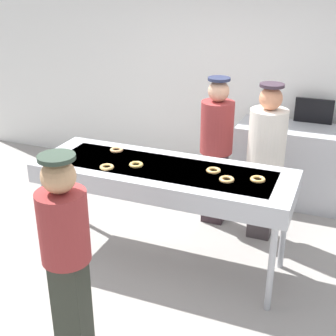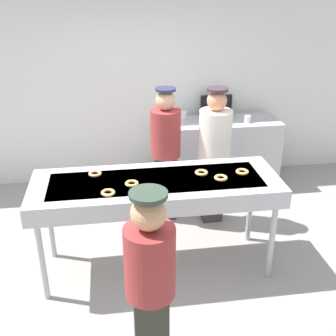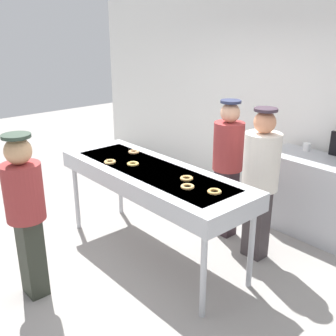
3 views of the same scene
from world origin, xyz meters
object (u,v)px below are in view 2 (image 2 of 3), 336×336
at_px(glazed_donut_2, 132,183).
at_px(paper_cup_0, 184,115).
at_px(fryer_conveyor, 156,188).
at_px(glazed_donut_4, 95,174).
at_px(worker_assistant, 215,147).
at_px(worker_baker, 166,147).
at_px(glazed_donut_1, 242,172).
at_px(menu_display, 216,105).
at_px(glazed_donut_3, 108,193).
at_px(glazed_donut_0, 201,173).
at_px(glazed_donut_5, 221,178).
at_px(customer_waiting, 150,280).
at_px(paper_cup_1, 247,119).
at_px(prep_counter, 218,152).

relative_size(glazed_donut_2, paper_cup_0, 1.31).
distance_m(fryer_conveyor, glazed_donut_2, 0.27).
bearing_deg(glazed_donut_4, worker_assistant, 24.85).
bearing_deg(worker_baker, glazed_donut_1, 128.57).
bearing_deg(worker_assistant, menu_display, -117.21).
relative_size(glazed_donut_1, glazed_donut_3, 1.00).
bearing_deg(worker_baker, paper_cup_0, -107.04).
bearing_deg(worker_assistant, glazed_donut_4, 12.37).
bearing_deg(glazed_donut_0, glazed_donut_1, -5.44).
bearing_deg(glazed_donut_5, paper_cup_0, 89.75).
xyz_separation_m(fryer_conveyor, glazed_donut_4, (-0.58, 0.19, 0.11)).
bearing_deg(fryer_conveyor, worker_assistant, 46.58).
xyz_separation_m(glazed_donut_4, customer_waiting, (0.38, -1.48, -0.12)).
relative_size(glazed_donut_0, glazed_donut_5, 1.00).
xyz_separation_m(fryer_conveyor, glazed_donut_5, (0.61, -0.07, 0.11)).
height_order(glazed_donut_1, glazed_donut_3, same).
distance_m(fryer_conveyor, worker_baker, 0.98).
bearing_deg(worker_assistant, fryer_conveyor, 34.09).
bearing_deg(paper_cup_1, glazed_donut_2, -133.84).
xyz_separation_m(glazed_donut_0, worker_assistant, (0.32, 0.75, -0.06)).
xyz_separation_m(glazed_donut_3, paper_cup_1, (1.90, 1.90, -0.02)).
height_order(glazed_donut_0, glazed_donut_4, same).
xyz_separation_m(glazed_donut_1, paper_cup_0, (-0.23, 1.95, -0.02)).
bearing_deg(customer_waiting, glazed_donut_2, 75.28).
bearing_deg(menu_display, worker_assistant, -104.73).
xyz_separation_m(glazed_donut_1, customer_waiting, (-1.05, -1.32, -0.12)).
xyz_separation_m(glazed_donut_4, worker_assistant, (1.35, 0.63, -0.06)).
relative_size(glazed_donut_4, glazed_donut_5, 1.00).
relative_size(glazed_donut_0, customer_waiting, 0.08).
xyz_separation_m(glazed_donut_0, paper_cup_0, (0.17, 1.91, -0.02)).
xyz_separation_m(paper_cup_0, menu_display, (0.48, 0.08, 0.10)).
xyz_separation_m(fryer_conveyor, worker_baker, (0.22, 0.95, 0.03)).
relative_size(glazed_donut_3, prep_counter, 0.08).
relative_size(fryer_conveyor, paper_cup_1, 24.30).
height_order(glazed_donut_1, paper_cup_1, paper_cup_1).
relative_size(glazed_donut_2, glazed_donut_3, 1.00).
bearing_deg(prep_counter, paper_cup_1, -18.04).
height_order(glazed_donut_5, customer_waiting, customer_waiting).
bearing_deg(glazed_donut_2, paper_cup_1, 46.16).
bearing_deg(menu_display, glazed_donut_2, -122.20).
bearing_deg(fryer_conveyor, paper_cup_1, 49.33).
bearing_deg(glazed_donut_3, menu_display, 55.56).
distance_m(glazed_donut_0, glazed_donut_1, 0.40).
distance_m(glazed_donut_3, prep_counter, 2.60).
distance_m(prep_counter, paper_cup_1, 0.64).
relative_size(glazed_donut_3, paper_cup_0, 1.31).
xyz_separation_m(fryer_conveyor, glazed_donut_3, (-0.46, -0.22, 0.11)).
bearing_deg(worker_baker, glazed_donut_2, 69.85).
height_order(glazed_donut_0, worker_baker, worker_baker).
distance_m(fryer_conveyor, worker_assistant, 1.13).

